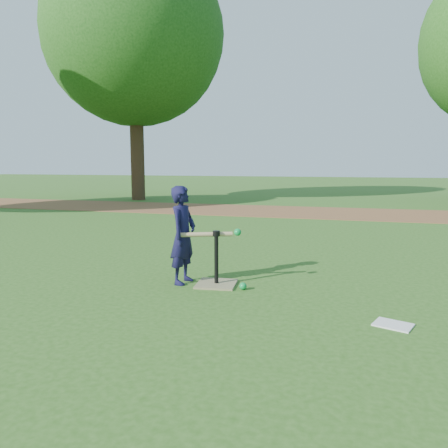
# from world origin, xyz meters

# --- Properties ---
(ground) EXTENTS (80.00, 80.00, 0.00)m
(ground) POSITION_xyz_m (0.00, 0.00, 0.00)
(ground) COLOR #285116
(ground) RESTS_ON ground
(dirt_strip) EXTENTS (24.00, 3.00, 0.01)m
(dirt_strip) POSITION_xyz_m (0.00, 7.50, 0.01)
(dirt_strip) COLOR brown
(dirt_strip) RESTS_ON ground
(child) EXTENTS (0.30, 0.42, 1.11)m
(child) POSITION_xyz_m (-0.13, -0.19, 0.55)
(child) COLOR black
(child) RESTS_ON ground
(wiffle_ball_ground) EXTENTS (0.08, 0.08, 0.08)m
(wiffle_ball_ground) POSITION_xyz_m (0.59, -0.27, 0.04)
(wiffle_ball_ground) COLOR #0C8C3B
(wiffle_ball_ground) RESTS_ON ground
(clipboard) EXTENTS (0.36, 0.32, 0.01)m
(clipboard) POSITION_xyz_m (2.06, -0.93, 0.01)
(clipboard) COLOR silver
(clipboard) RESTS_ON ground
(batting_tee) EXTENTS (0.48, 0.48, 0.61)m
(batting_tee) POSITION_xyz_m (0.26, -0.17, 0.11)
(batting_tee) COLOR #837953
(batting_tee) RESTS_ON ground
(swing_action) EXTENTS (0.72, 0.28, 0.10)m
(swing_action) POSITION_xyz_m (0.18, -0.18, 0.58)
(swing_action) COLOR tan
(swing_action) RESTS_ON ground
(tree_left) EXTENTS (6.40, 6.40, 9.08)m
(tree_left) POSITION_xyz_m (-6.00, 10.00, 5.87)
(tree_left) COLOR #382316
(tree_left) RESTS_ON ground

